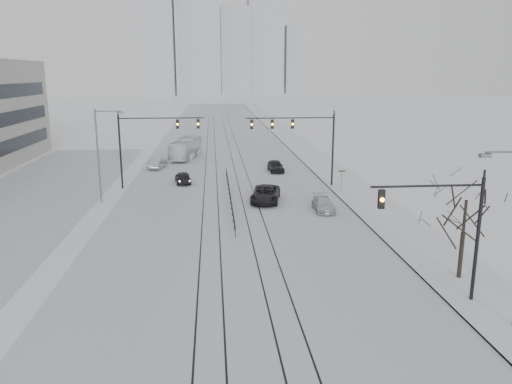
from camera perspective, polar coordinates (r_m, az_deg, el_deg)
name	(u,v)px	position (r m, az deg, el deg)	size (l,w,h in m)	color
ground	(256,378)	(21.95, -0.02, -20.49)	(500.00, 500.00, 0.00)	white
road	(223,153)	(79.12, -3.79, 4.48)	(22.00, 260.00, 0.02)	silver
sidewalk_east	(307,151)	(80.52, 5.89, 4.65)	(5.00, 260.00, 0.16)	silver
curb	(292,152)	(80.10, 4.16, 4.62)	(0.10, 260.00, 0.12)	gray
parking_strip	(39,192)	(57.57, -23.52, 0.01)	(14.00, 60.00, 0.03)	silver
tram_rails	(227,179)	(59.44, -3.36, 1.52)	(5.30, 180.00, 0.01)	black
skyline	(222,40)	(292.43, -3.85, 16.99)	(96.00, 48.00, 72.00)	#9CA0AB
traffic_mast_near	(450,223)	(28.20, 21.29, -3.34)	(6.10, 0.37, 7.00)	black
traffic_mast_ne	(303,135)	(54.42, 5.39, 6.51)	(9.60, 0.37, 8.00)	black
traffic_mast_nw	(148,137)	(55.00, -12.27, 6.14)	(9.10, 0.37, 8.00)	black
street_light_west	(101,149)	(49.81, -17.31, 4.68)	(2.73, 0.25, 9.00)	#595B60
bare_tree	(466,208)	(31.87, 22.83, -1.75)	(4.40, 4.40, 6.10)	black
median_fence	(230,194)	(49.58, -3.02, -0.28)	(0.06, 24.00, 1.00)	black
street_sign	(342,178)	(52.98, 9.75, 1.63)	(0.70, 0.06, 2.40)	#595B60
sedan_sb_inner	(183,177)	(57.44, -8.34, 1.66)	(1.62, 4.04, 1.38)	black
sedan_sb_outer	(157,163)	(67.12, -11.24, 3.28)	(1.58, 4.52, 1.49)	#9D9FA4
sedan_nb_front	(266,194)	(48.57, 1.10, -0.25)	(2.59, 5.61, 1.56)	black
sedan_nb_right	(324,204)	(45.93, 7.72, -1.39)	(1.70, 4.19, 1.22)	silver
sedan_nb_far	(276,166)	(63.67, 2.26, 2.98)	(1.73, 4.30, 1.46)	black
box_truck	(186,148)	(74.48, -8.01, 4.95)	(2.45, 10.48, 2.92)	silver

